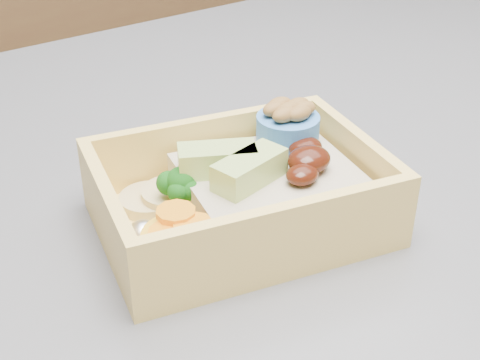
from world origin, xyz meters
TOP-DOWN VIEW (x-y plane):
  - bento_box at (-0.02, -0.12)m, footprint 0.22×0.18m

SIDE VIEW (x-z plane):
  - bento_box at x=-0.02m, z-range 0.91..0.98m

